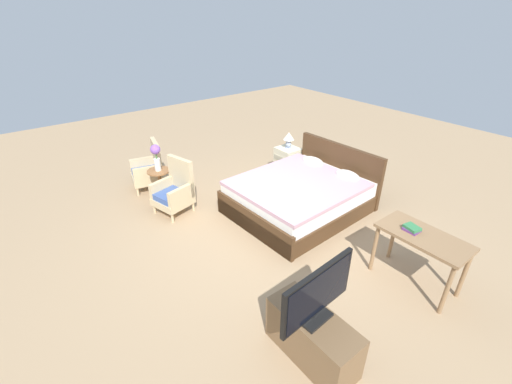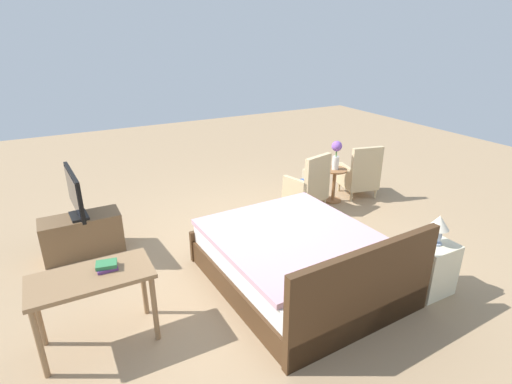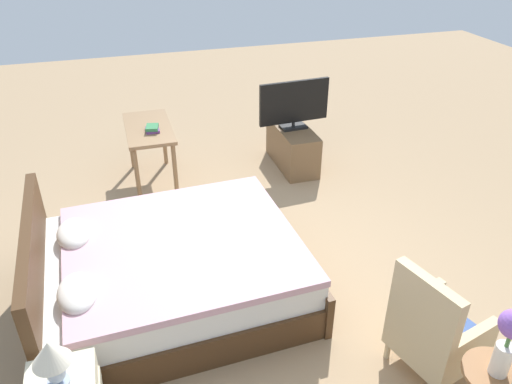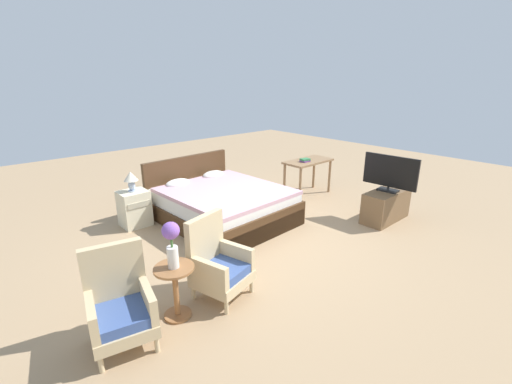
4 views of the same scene
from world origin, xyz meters
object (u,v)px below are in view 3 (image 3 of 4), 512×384
tv_flatscreen (294,104)px  vanity_desk (149,135)px  tv_stand (292,147)px  book_stack (152,129)px  flower_vase (510,337)px  table_lamp (51,357)px  bed (169,271)px  armchair_by_window_right (434,332)px

tv_flatscreen → vanity_desk: 1.79m
tv_stand → book_stack: bearing=92.8°
tv_flatscreen → book_stack: (-0.09, 1.74, -0.08)m
flower_vase → tv_flatscreen: tv_flatscreen is taller
table_lamp → book_stack: (3.18, -0.92, -0.04)m
bed → tv_stand: bearing=-42.2°
flower_vase → table_lamp: 2.57m
flower_vase → vanity_desk: bearing=22.0°
tv_stand → bed: bearing=137.8°
table_lamp → book_stack: size_ratio=1.65×
tv_stand → vanity_desk: 1.81m
armchair_by_window_right → tv_flatscreen: 3.41m
armchair_by_window_right → vanity_desk: bearing=24.7°
flower_vase → book_stack: size_ratio=2.39×
armchair_by_window_right → table_lamp: same height
table_lamp → book_stack: bearing=-16.1°
armchair_by_window_right → book_stack: armchair_by_window_right is taller
bed → tv_flatscreen: bearing=-42.1°
tv_stand → book_stack: book_stack is taller
tv_stand → tv_flatscreen: bearing=3.8°
book_stack → tv_flatscreen: bearing=-87.1°
tv_flatscreen → vanity_desk: size_ratio=0.87×
bed → vanity_desk: size_ratio=2.12×
tv_stand → armchair_by_window_right: bearing=176.7°
vanity_desk → bed: bearing=177.2°
flower_vase → table_lamp: (0.65, 2.49, -0.06)m
tv_stand → book_stack: (-0.09, 1.74, 0.50)m
flower_vase → book_stack: (3.83, 1.57, -0.10)m
armchair_by_window_right → flower_vase: size_ratio=1.93×
bed → flower_vase: bearing=-137.0°
tv_stand → vanity_desk: bearing=88.1°
book_stack → armchair_by_window_right: bearing=-154.8°
flower_vase → vanity_desk: flower_vase is taller
tv_flatscreen → tv_stand: bearing=-176.2°
armchair_by_window_right → book_stack: (3.29, 1.55, 0.39)m
table_lamp → tv_flatscreen: bearing=-39.1°
tv_stand → book_stack: size_ratio=4.80×
table_lamp → tv_stand: bearing=-39.1°
table_lamp → book_stack: 3.31m
book_stack → flower_vase: bearing=-157.6°
tv_flatscreen → vanity_desk: (0.06, 1.78, -0.22)m
table_lamp → book_stack: table_lamp is taller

